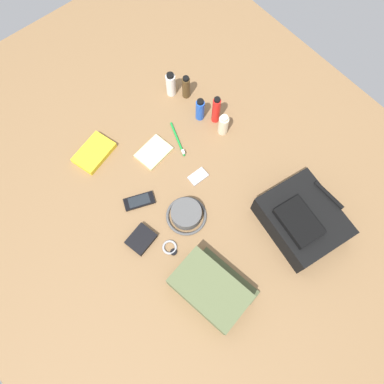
% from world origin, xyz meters
% --- Properties ---
extents(ground_plane, '(2.64, 2.02, 0.02)m').
position_xyz_m(ground_plane, '(0.00, 0.00, -0.01)').
color(ground_plane, brown).
rests_on(ground_plane, ground).
extents(backpack, '(0.37, 0.32, 0.15)m').
position_xyz_m(backpack, '(0.39, 0.26, 0.06)').
color(backpack, black).
rests_on(backpack, ground_plane).
extents(toiletry_pouch, '(0.32, 0.26, 0.10)m').
position_xyz_m(toiletry_pouch, '(0.36, -0.21, 0.05)').
color(toiletry_pouch, '#56603D').
rests_on(toiletry_pouch, ground_plane).
extents(bucket_hat, '(0.17, 0.17, 0.06)m').
position_xyz_m(bucket_hat, '(0.06, -0.08, 0.03)').
color(bucket_hat, '#4F4F4F').
rests_on(bucket_hat, ground_plane).
extents(toothpaste_tube, '(0.05, 0.05, 0.14)m').
position_xyz_m(toothpaste_tube, '(-0.48, 0.27, 0.07)').
color(toothpaste_tube, white).
rests_on(toothpaste_tube, ground_plane).
extents(cologne_bottle, '(0.04, 0.04, 0.13)m').
position_xyz_m(cologne_bottle, '(-0.42, 0.32, 0.06)').
color(cologne_bottle, '#473319').
rests_on(cologne_bottle, ground_plane).
extents(deodorant_spray, '(0.04, 0.04, 0.13)m').
position_xyz_m(deodorant_spray, '(-0.28, 0.29, 0.06)').
color(deodorant_spray, blue).
rests_on(deodorant_spray, ground_plane).
extents(sunscreen_spray, '(0.04, 0.04, 0.17)m').
position_xyz_m(sunscreen_spray, '(-0.23, 0.34, 0.08)').
color(sunscreen_spray, red).
rests_on(sunscreen_spray, ground_plane).
extents(lotion_bottle, '(0.05, 0.05, 0.12)m').
position_xyz_m(lotion_bottle, '(-0.16, 0.32, 0.06)').
color(lotion_bottle, beige).
rests_on(lotion_bottle, ground_plane).
extents(paperback_novel, '(0.17, 0.21, 0.03)m').
position_xyz_m(paperback_novel, '(-0.44, -0.21, 0.01)').
color(paperback_novel, yellow).
rests_on(paperback_novel, ground_plane).
extents(cell_phone, '(0.10, 0.14, 0.01)m').
position_xyz_m(cell_phone, '(-0.13, -0.19, 0.01)').
color(cell_phone, black).
rests_on(cell_phone, ground_plane).
extents(media_player, '(0.05, 0.09, 0.01)m').
position_xyz_m(media_player, '(-0.05, 0.08, 0.01)').
color(media_player, '#B7B7BC').
rests_on(media_player, ground_plane).
extents(wristwatch, '(0.07, 0.06, 0.01)m').
position_xyz_m(wristwatch, '(0.12, -0.22, 0.01)').
color(wristwatch, '#99999E').
rests_on(wristwatch, ground_plane).
extents(toothbrush, '(0.18, 0.07, 0.02)m').
position_xyz_m(toothbrush, '(-0.25, 0.13, 0.01)').
color(toothbrush, '#198C33').
rests_on(toothbrush, ground_plane).
extents(wallet, '(0.11, 0.13, 0.02)m').
position_xyz_m(wallet, '(0.02, -0.29, 0.01)').
color(wallet, black).
rests_on(wallet, ground_plane).
extents(notepad, '(0.13, 0.17, 0.02)m').
position_xyz_m(notepad, '(-0.27, -0.00, 0.01)').
color(notepad, beige).
rests_on(notepad, ground_plane).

